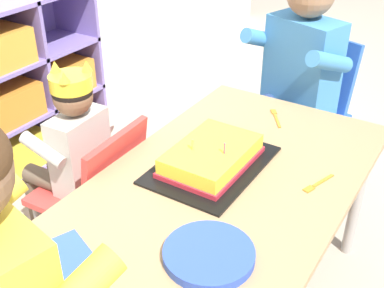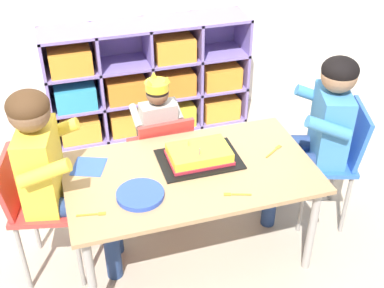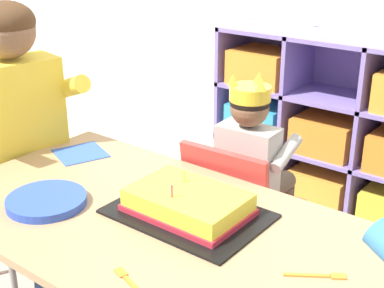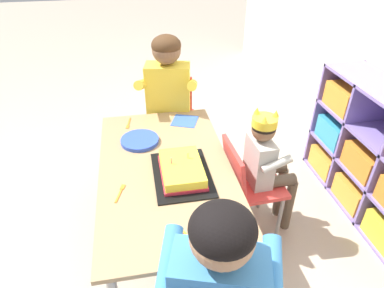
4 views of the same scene
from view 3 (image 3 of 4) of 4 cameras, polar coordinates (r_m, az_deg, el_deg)
storage_cubby_shelf at (r=2.66m, az=17.12°, el=-0.01°), size 1.49×0.32×0.84m
activity_table at (r=1.54m, az=-4.27°, el=-9.56°), size 1.26×0.70×0.57m
classroom_chair_blue at (r=1.95m, az=4.68°, el=-6.41°), size 0.37×0.34×0.64m
child_with_crown at (r=1.97m, az=6.39°, el=-1.59°), size 0.30×0.31×0.85m
classroom_chair_adult_side at (r=2.15m, az=-17.49°, el=-2.38°), size 0.42×0.41×0.73m
adult_helper_seated at (r=1.98m, az=-16.84°, el=2.11°), size 0.46×0.45×1.08m
birthday_cake_on_tray at (r=1.51m, az=-0.41°, el=-6.36°), size 0.42×0.29×0.11m
paper_plate_stack at (r=1.62m, az=-14.82°, el=-5.70°), size 0.23×0.23×0.02m
paper_napkin_square at (r=1.94m, az=-11.46°, el=-0.95°), size 0.21×0.21×0.00m
fork_near_child_seat at (r=1.32m, az=13.04°, el=-13.15°), size 0.13×0.09×0.00m
fork_scattered_mid_table at (r=1.28m, az=-6.56°, el=-13.90°), size 0.13×0.05×0.00m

